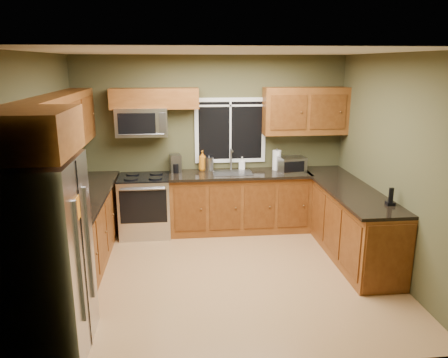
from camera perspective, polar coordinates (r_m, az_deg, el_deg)
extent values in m
plane|color=#A17447|center=(5.64, -0.14, -12.32)|extent=(4.20, 4.20, 0.00)
plane|color=white|center=(5.01, -0.16, 16.30)|extent=(4.20, 4.20, 0.00)
plane|color=#454427|center=(6.91, -1.67, 4.68)|extent=(4.20, 0.00, 4.20)
plane|color=#454427|center=(3.45, 2.90, -5.99)|extent=(4.20, 0.00, 4.20)
plane|color=#454427|center=(5.37, -23.02, 0.49)|extent=(0.00, 3.60, 3.60)
plane|color=#454427|center=(5.76, 21.13, 1.58)|extent=(0.00, 3.60, 3.60)
cube|color=white|center=(6.89, 0.83, 6.34)|extent=(1.12, 0.03, 1.02)
cube|color=black|center=(6.88, 0.84, 6.33)|extent=(1.00, 0.01, 0.90)
cube|color=white|center=(6.88, 0.85, 6.33)|extent=(0.03, 0.01, 0.90)
cube|color=white|center=(6.83, 0.86, 9.56)|extent=(1.00, 0.01, 0.03)
cube|color=brown|center=(6.00, -18.11, -6.64)|extent=(0.60, 2.65, 0.90)
cube|color=black|center=(5.84, -18.24, -2.34)|extent=(0.65, 2.65, 0.04)
cube|color=brown|center=(6.89, 2.03, -3.09)|extent=(2.17, 0.60, 0.90)
cube|color=black|center=(6.73, 2.09, 0.65)|extent=(2.17, 0.65, 0.04)
cube|color=brown|center=(6.36, 15.75, -5.21)|extent=(0.60, 2.50, 0.90)
cube|color=#5C2E10|center=(5.30, 20.74, -9.79)|extent=(0.56, 0.02, 0.82)
cube|color=black|center=(6.21, 15.84, -1.15)|extent=(0.65, 2.50, 0.04)
cube|color=brown|center=(5.69, -20.60, 6.71)|extent=(0.33, 2.65, 0.72)
cube|color=brown|center=(6.65, -9.05, 10.35)|extent=(1.30, 0.33, 0.30)
cube|color=brown|center=(6.94, 10.57, 8.73)|extent=(1.30, 0.33, 0.72)
cube|color=brown|center=(3.92, -24.33, 5.53)|extent=(0.72, 0.90, 0.38)
cube|color=#B7B7BC|center=(4.23, -22.68, -9.70)|extent=(0.72, 0.90, 1.80)
cube|color=slate|center=(3.94, -18.33, -10.32)|extent=(0.03, 0.04, 1.10)
cube|color=slate|center=(4.30, -17.24, -8.07)|extent=(0.03, 0.04, 1.10)
cube|color=black|center=(4.14, -17.77, -9.78)|extent=(0.01, 0.02, 1.78)
cube|color=orange|center=(3.87, -18.57, -3.65)|extent=(0.01, 0.14, 0.20)
cube|color=#B7B7BC|center=(6.82, -10.24, -3.50)|extent=(0.76, 0.65, 0.90)
cube|color=black|center=(6.69, -10.42, 0.19)|extent=(0.76, 0.64, 0.03)
cube|color=black|center=(6.48, -10.48, -3.58)|extent=(0.68, 0.02, 0.50)
cylinder|color=slate|center=(6.38, -10.61, -1.34)|extent=(0.64, 0.04, 0.04)
cylinder|color=black|center=(6.57, -12.08, 0.05)|extent=(0.20, 0.20, 0.01)
cylinder|color=black|center=(6.54, -8.95, 0.14)|extent=(0.20, 0.20, 0.01)
cylinder|color=black|center=(6.84, -11.85, 0.65)|extent=(0.20, 0.20, 0.01)
cylinder|color=black|center=(6.81, -8.84, 0.74)|extent=(0.20, 0.20, 0.01)
cube|color=#B7B7BC|center=(6.67, -10.67, 7.36)|extent=(0.76, 0.38, 0.42)
cube|color=black|center=(6.48, -11.34, 7.11)|extent=(0.54, 0.01, 0.30)
cube|color=slate|center=(6.46, -8.04, 7.23)|extent=(0.10, 0.01, 0.30)
cylinder|color=slate|center=(6.49, -10.75, 5.72)|extent=(0.66, 0.02, 0.02)
cube|color=slate|center=(6.72, 1.12, 0.76)|extent=(0.60, 0.42, 0.02)
cylinder|color=#B7B7BC|center=(6.87, 0.92, 2.58)|extent=(0.03, 0.03, 0.34)
cylinder|color=#B7B7BC|center=(6.76, 1.01, 3.76)|extent=(0.03, 0.18, 0.03)
cube|color=#B7B7BC|center=(6.81, 8.84, 1.87)|extent=(0.43, 0.35, 0.24)
cube|color=black|center=(6.67, 9.16, 1.58)|extent=(0.32, 0.07, 0.16)
cube|color=slate|center=(6.80, -6.35, 2.07)|extent=(0.19, 0.22, 0.27)
cylinder|color=black|center=(6.75, -6.34, 1.41)|extent=(0.11, 0.11, 0.14)
cylinder|color=#B7B7BC|center=(6.82, -1.97, 1.94)|extent=(0.17, 0.17, 0.21)
cone|color=black|center=(6.80, -1.98, 2.98)|extent=(0.12, 0.12, 0.06)
cylinder|color=white|center=(6.93, 6.89, 2.46)|extent=(0.18, 0.18, 0.31)
cylinder|color=slate|center=(6.90, 6.94, 3.81)|extent=(0.03, 0.03, 0.04)
imported|color=orange|center=(6.86, -2.84, 2.43)|extent=(0.15, 0.15, 0.32)
imported|color=white|center=(6.93, 2.38, 2.09)|extent=(0.11, 0.11, 0.20)
cube|color=black|center=(5.57, 20.89, -2.98)|extent=(0.10, 0.10, 0.04)
cube|color=black|center=(5.54, 20.99, -1.93)|extent=(0.05, 0.04, 0.17)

